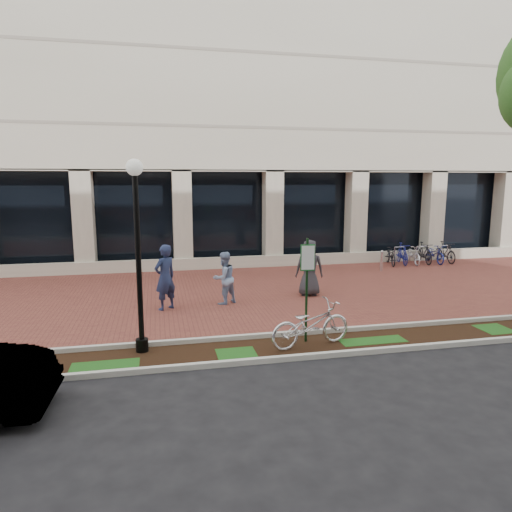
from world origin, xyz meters
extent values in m
plane|color=black|center=(0.00, 0.00, 0.00)|extent=(120.00, 120.00, 0.00)
cube|color=brown|center=(0.00, 0.00, 0.01)|extent=(40.00, 9.00, 0.01)
cube|color=black|center=(0.00, -5.25, 0.01)|extent=(40.00, 1.50, 0.01)
cube|color=beige|center=(0.00, -4.50, 0.06)|extent=(40.00, 0.12, 0.12)
cube|color=beige|center=(0.00, -6.00, 0.06)|extent=(40.00, 0.12, 0.12)
cube|color=beige|center=(0.00, 10.50, 10.10)|extent=(40.00, 12.00, 11.80)
cube|color=black|center=(0.00, 5.60, 2.10)|extent=(40.00, 0.15, 4.20)
cube|color=beige|center=(0.00, 4.50, 0.25)|extent=(40.00, 0.25, 0.50)
cube|color=beige|center=(0.00, 4.90, 2.10)|extent=(0.80, 0.80, 4.20)
cube|color=#163C19|center=(0.30, -4.96, 1.24)|extent=(0.05, 0.05, 2.49)
cube|color=#186127|center=(0.30, -4.99, 2.04)|extent=(0.34, 0.02, 0.62)
cube|color=white|center=(0.30, -5.01, 2.04)|extent=(0.30, 0.01, 0.56)
cylinder|color=black|center=(-3.49, -4.79, 0.15)|extent=(0.28, 0.28, 0.30)
cylinder|color=black|center=(-3.49, -4.79, 1.96)|extent=(0.12, 0.12, 3.93)
sphere|color=silver|center=(-3.49, -4.79, 4.07)|extent=(0.36, 0.36, 0.36)
imported|color=silver|center=(0.31, -5.28, 0.53)|extent=(2.13, 1.13, 1.06)
imported|color=#1F294E|center=(-2.89, -1.47, 0.98)|extent=(0.85, 0.80, 1.96)
imported|color=#859FC7|center=(-1.10, -1.20, 0.82)|extent=(1.00, 0.94, 1.63)
imported|color=#2C2B30|center=(1.82, -0.77, 0.94)|extent=(1.03, 0.79, 1.87)
cylinder|color=#BDBCC1|center=(6.16, 2.54, 0.39)|extent=(0.11, 0.11, 0.78)
sphere|color=#BDBCC1|center=(6.16, 2.54, 0.83)|extent=(0.12, 0.12, 0.12)
imported|color=black|center=(7.26, 3.75, 0.44)|extent=(1.02, 1.77, 0.88)
imported|color=navy|center=(7.81, 3.75, 0.49)|extent=(0.81, 1.68, 0.98)
imported|color=silver|center=(8.36, 3.75, 0.44)|extent=(0.86, 1.75, 0.88)
imported|color=black|center=(8.91, 3.75, 0.49)|extent=(0.65, 1.67, 0.98)
imported|color=navy|center=(9.46, 3.75, 0.44)|extent=(0.69, 1.71, 0.88)
imported|color=black|center=(10.01, 3.75, 0.49)|extent=(0.48, 1.63, 0.98)
cylinder|color=#BDBCC1|center=(8.63, 3.75, 0.40)|extent=(0.04, 0.04, 0.80)
camera|label=1|loc=(-3.06, -14.86, 3.81)|focal=32.00mm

